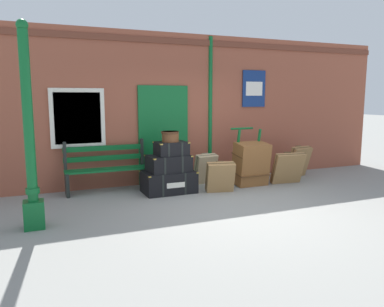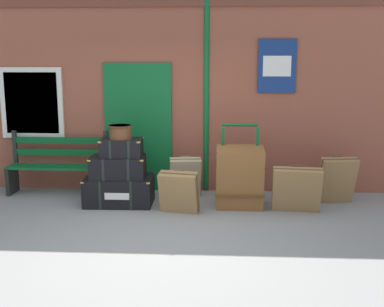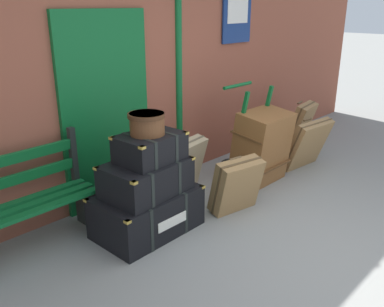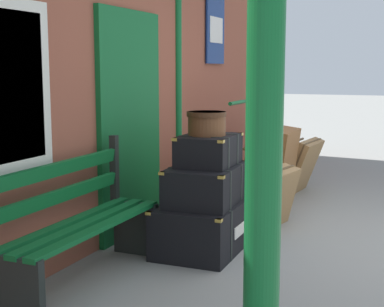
{
  "view_description": "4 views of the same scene",
  "coord_description": "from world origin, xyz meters",
  "px_view_note": "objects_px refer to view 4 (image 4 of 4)",
  "views": [
    {
      "loc": [
        -3.04,
        -5.24,
        1.86
      ],
      "look_at": [
        -0.21,
        1.59,
        0.75
      ],
      "focal_mm": 35.25,
      "sensor_mm": 36.0,
      "label": 1
    },
    {
      "loc": [
        0.8,
        -5.4,
        2.17
      ],
      "look_at": [
        0.39,
        1.87,
        0.74
      ],
      "focal_mm": 45.39,
      "sensor_mm": 36.0,
      "label": 2
    },
    {
      "loc": [
        -3.04,
        -1.22,
        2.14
      ],
      "look_at": [
        -0.08,
        1.59,
        0.66
      ],
      "focal_mm": 38.77,
      "sensor_mm": 36.0,
      "label": 3
    },
    {
      "loc": [
        -5.16,
        -0.17,
        1.57
      ],
      "look_at": [
        -0.49,
        1.82,
        0.81
      ],
      "focal_mm": 53.08,
      "sensor_mm": 36.0,
      "label": 4
    }
  ],
  "objects_px": {
    "suitcase_brown": "(303,166)",
    "suitcase_tan": "(275,197)",
    "lamp_post": "(263,197)",
    "suitcase_cream": "(277,155)",
    "platform_bench": "(78,225)",
    "round_hatbox": "(207,122)",
    "large_brown_trunk": "(271,166)",
    "steamer_trunk_base": "(205,226)",
    "porters_trolley": "(256,181)",
    "suitcase_caramel": "(203,187)",
    "steamer_trunk_top": "(209,150)",
    "steamer_trunk_middle": "(206,184)"
  },
  "relations": [
    {
      "from": "large_brown_trunk",
      "to": "suitcase_tan",
      "type": "height_order",
      "value": "large_brown_trunk"
    },
    {
      "from": "steamer_trunk_base",
      "to": "suitcase_tan",
      "type": "xyz_separation_m",
      "value": [
        0.94,
        -0.38,
        0.1
      ]
    },
    {
      "from": "porters_trolley",
      "to": "suitcase_tan",
      "type": "bearing_deg",
      "value": -152.22
    },
    {
      "from": "suitcase_tan",
      "to": "steamer_trunk_top",
      "type": "bearing_deg",
      "value": 157.42
    },
    {
      "from": "steamer_trunk_base",
      "to": "suitcase_brown",
      "type": "bearing_deg",
      "value": -6.63
    },
    {
      "from": "steamer_trunk_middle",
      "to": "suitcase_cream",
      "type": "height_order",
      "value": "steamer_trunk_middle"
    },
    {
      "from": "platform_bench",
      "to": "suitcase_cream",
      "type": "distance_m",
      "value": 4.4
    },
    {
      "from": "steamer_trunk_middle",
      "to": "suitcase_brown",
      "type": "height_order",
      "value": "steamer_trunk_middle"
    },
    {
      "from": "suitcase_cream",
      "to": "suitcase_caramel",
      "type": "bearing_deg",
      "value": 174.99
    },
    {
      "from": "round_hatbox",
      "to": "large_brown_trunk",
      "type": "relative_size",
      "value": 0.37
    },
    {
      "from": "steamer_trunk_base",
      "to": "porters_trolley",
      "type": "relative_size",
      "value": 0.85
    },
    {
      "from": "porters_trolley",
      "to": "platform_bench",
      "type": "bearing_deg",
      "value": 170.78
    },
    {
      "from": "suitcase_cream",
      "to": "large_brown_trunk",
      "type": "bearing_deg",
      "value": -168.56
    },
    {
      "from": "suitcase_brown",
      "to": "platform_bench",
      "type": "bearing_deg",
      "value": 167.08
    },
    {
      "from": "steamer_trunk_base",
      "to": "suitcase_cream",
      "type": "height_order",
      "value": "suitcase_cream"
    },
    {
      "from": "steamer_trunk_base",
      "to": "round_hatbox",
      "type": "height_order",
      "value": "round_hatbox"
    },
    {
      "from": "lamp_post",
      "to": "suitcase_cream",
      "type": "relative_size",
      "value": 3.89
    },
    {
      "from": "steamer_trunk_middle",
      "to": "suitcase_cream",
      "type": "bearing_deg",
      "value": 3.73
    },
    {
      "from": "steamer_trunk_top",
      "to": "large_brown_trunk",
      "type": "bearing_deg",
      "value": -2.71
    },
    {
      "from": "steamer_trunk_top",
      "to": "suitcase_brown",
      "type": "xyz_separation_m",
      "value": [
        2.55,
        -0.29,
        -0.53
      ]
    },
    {
      "from": "lamp_post",
      "to": "platform_bench",
      "type": "height_order",
      "value": "lamp_post"
    },
    {
      "from": "large_brown_trunk",
      "to": "suitcase_caramel",
      "type": "relative_size",
      "value": 1.39
    },
    {
      "from": "platform_bench",
      "to": "porters_trolley",
      "type": "relative_size",
      "value": 1.33
    },
    {
      "from": "suitcase_brown",
      "to": "steamer_trunk_top",
      "type": "bearing_deg",
      "value": 173.56
    },
    {
      "from": "round_hatbox",
      "to": "suitcase_cream",
      "type": "distance_m",
      "value": 3.33
    },
    {
      "from": "steamer_trunk_middle",
      "to": "steamer_trunk_top",
      "type": "xyz_separation_m",
      "value": [
        0.06,
        -0.0,
        0.29
      ]
    },
    {
      "from": "platform_bench",
      "to": "suitcase_cream",
      "type": "relative_size",
      "value": 2.16
    },
    {
      "from": "lamp_post",
      "to": "suitcase_brown",
      "type": "bearing_deg",
      "value": 10.17
    },
    {
      "from": "suitcase_brown",
      "to": "suitcase_caramel",
      "type": "relative_size",
      "value": 1.06
    },
    {
      "from": "platform_bench",
      "to": "round_hatbox",
      "type": "xyz_separation_m",
      "value": [
        1.15,
        -0.55,
        0.67
      ]
    },
    {
      "from": "steamer_trunk_top",
      "to": "porters_trolley",
      "type": "xyz_separation_m",
      "value": [
        1.75,
        0.09,
        -0.6
      ]
    },
    {
      "from": "round_hatbox",
      "to": "steamer_trunk_middle",
      "type": "bearing_deg",
      "value": -165.39
    },
    {
      "from": "large_brown_trunk",
      "to": "steamer_trunk_base",
      "type": "bearing_deg",
      "value": 176.9
    },
    {
      "from": "round_hatbox",
      "to": "suitcase_tan",
      "type": "height_order",
      "value": "round_hatbox"
    },
    {
      "from": "suitcase_brown",
      "to": "suitcase_tan",
      "type": "distance_m",
      "value": 1.67
    },
    {
      "from": "large_brown_trunk",
      "to": "suitcase_cream",
      "type": "xyz_separation_m",
      "value": [
        1.47,
        0.3,
        -0.1
      ]
    },
    {
      "from": "lamp_post",
      "to": "suitcase_tan",
      "type": "height_order",
      "value": "lamp_post"
    },
    {
      "from": "lamp_post",
      "to": "steamer_trunk_base",
      "type": "xyz_separation_m",
      "value": [
        2.44,
        1.21,
        -0.88
      ]
    },
    {
      "from": "steamer_trunk_middle",
      "to": "suitcase_tan",
      "type": "xyz_separation_m",
      "value": [
        0.94,
        -0.37,
        -0.27
      ]
    },
    {
      "from": "steamer_trunk_middle",
      "to": "porters_trolley",
      "type": "height_order",
      "value": "porters_trolley"
    },
    {
      "from": "platform_bench",
      "to": "suitcase_cream",
      "type": "bearing_deg",
      "value": -4.55
    },
    {
      "from": "large_brown_trunk",
      "to": "suitcase_caramel",
      "type": "xyz_separation_m",
      "value": [
        -0.83,
        0.5,
        -0.14
      ]
    },
    {
      "from": "steamer_trunk_top",
      "to": "porters_trolley",
      "type": "relative_size",
      "value": 0.52
    },
    {
      "from": "steamer_trunk_base",
      "to": "suitcase_caramel",
      "type": "relative_size",
      "value": 1.53
    },
    {
      "from": "round_hatbox",
      "to": "suitcase_cream",
      "type": "height_order",
      "value": "round_hatbox"
    },
    {
      "from": "steamer_trunk_top",
      "to": "suitcase_caramel",
      "type": "relative_size",
      "value": 0.94
    },
    {
      "from": "lamp_post",
      "to": "round_hatbox",
      "type": "distance_m",
      "value": 2.76
    },
    {
      "from": "platform_bench",
      "to": "steamer_trunk_base",
      "type": "xyz_separation_m",
      "value": [
        1.11,
        -0.55,
        -0.23
      ]
    },
    {
      "from": "steamer_trunk_middle",
      "to": "large_brown_trunk",
      "type": "xyz_separation_m",
      "value": [
        1.81,
        -0.08,
        -0.12
      ]
    },
    {
      "from": "lamp_post",
      "to": "platform_bench",
      "type": "bearing_deg",
      "value": 52.75
    }
  ]
}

